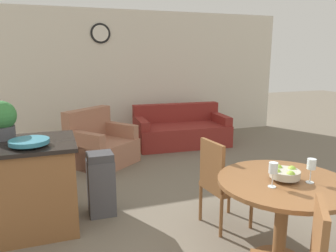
% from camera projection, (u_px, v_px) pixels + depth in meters
% --- Properties ---
extents(wall_back, '(8.00, 0.09, 2.70)m').
position_uv_depth(wall_back, '(108.00, 76.00, 6.83)').
color(wall_back, silver).
rests_on(wall_back, ground_plane).
extents(dining_table, '(1.10, 1.10, 0.78)m').
position_uv_depth(dining_table, '(283.00, 200.00, 2.74)').
color(dining_table, brown).
rests_on(dining_table, ground_plane).
extents(dining_chair_far_side, '(0.47, 0.47, 0.95)m').
position_uv_depth(dining_chair_far_side, '(220.00, 180.00, 3.41)').
color(dining_chair_far_side, brown).
rests_on(dining_chair_far_side, ground_plane).
extents(fruit_bowl, '(0.24, 0.24, 0.11)m').
position_uv_depth(fruit_bowl, '(285.00, 173.00, 2.69)').
color(fruit_bowl, '#B7B29E').
rests_on(fruit_bowl, dining_table).
extents(wine_glass_left, '(0.07, 0.07, 0.20)m').
position_uv_depth(wine_glass_left, '(273.00, 169.00, 2.54)').
color(wine_glass_left, silver).
rests_on(wine_glass_left, dining_table).
extents(wine_glass_right, '(0.07, 0.07, 0.20)m').
position_uv_depth(wine_glass_right, '(311.00, 165.00, 2.63)').
color(wine_glass_right, silver).
rests_on(wine_glass_right, dining_table).
extents(kitchen_island, '(1.10, 0.82, 0.94)m').
position_uv_depth(kitchen_island, '(22.00, 187.00, 3.35)').
color(kitchen_island, brown).
rests_on(kitchen_island, ground_plane).
extents(teal_bowl, '(0.37, 0.37, 0.07)m').
position_uv_depth(teal_bowl, '(29.00, 142.00, 3.13)').
color(teal_bowl, teal).
rests_on(teal_bowl, kitchen_island).
extents(potted_plant, '(0.30, 0.30, 0.40)m').
position_uv_depth(potted_plant, '(1.00, 119.00, 3.35)').
color(potted_plant, '#4C4C51').
rests_on(potted_plant, kitchen_island).
extents(trash_bin, '(0.29, 0.27, 0.73)m').
position_uv_depth(trash_bin, '(101.00, 184.00, 3.71)').
color(trash_bin, '#47474C').
rests_on(trash_bin, ground_plane).
extents(couch, '(1.88, 1.06, 0.79)m').
position_uv_depth(couch, '(181.00, 131.00, 6.65)').
color(couch, maroon).
rests_on(couch, ground_plane).
extents(armchair, '(1.26, 1.24, 0.91)m').
position_uv_depth(armchair, '(100.00, 146.00, 5.45)').
color(armchair, '#A87056').
rests_on(armchair, ground_plane).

